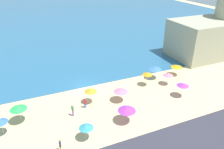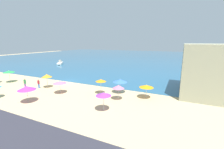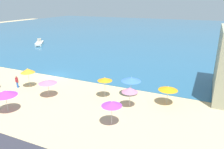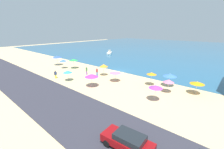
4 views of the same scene
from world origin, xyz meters
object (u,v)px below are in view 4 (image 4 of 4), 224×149
Objects in this scene: beach_umbrella_4 at (63,61)px; parked_car_1 at (128,141)px; bather_0 at (97,71)px; beach_umbrella_6 at (170,75)px; beach_umbrella_9 at (156,87)px; beach_umbrella_8 at (57,57)px; bather_1 at (56,74)px; beach_umbrella_0 at (169,81)px; beach_umbrella_2 at (68,72)px; bather_2 at (87,70)px; skiff_nearshore at (109,53)px; beach_umbrella_1 at (197,83)px; beach_umbrella_10 at (73,60)px; beach_umbrella_11 at (152,74)px; beach_umbrella_5 at (115,72)px; beach_umbrella_7 at (92,75)px; beach_umbrella_3 at (104,66)px.

parked_car_1 is (28.17, -11.54, -1.20)m from beach_umbrella_4.
beach_umbrella_6 is at bearing 15.05° from bather_0.
beach_umbrella_9 is (0.60, -6.89, 0.06)m from beach_umbrella_6.
bather_1 is (10.36, -6.38, -1.45)m from beach_umbrella_8.
beach_umbrella_4 is at bearing -174.76° from beach_umbrella_0.
beach_umbrella_6 reaches higher than beach_umbrella_2.
skiff_nearshore is (-15.26, 24.62, -0.58)m from bather_2.
beach_umbrella_1 is at bearing 10.05° from bather_0.
beach_umbrella_11 is (20.53, 1.89, -0.05)m from beach_umbrella_10.
beach_umbrella_5 is 0.90× the size of beach_umbrella_9.
skiff_nearshore is (-36.12, 20.15, -1.40)m from beach_umbrella_1.
beach_umbrella_2 reaches higher than bather_1.
bather_1 is (3.83, -7.21, -1.36)m from beach_umbrella_10.
bather_2 is (-17.05, 1.88, -1.10)m from beach_umbrella_9.
beach_umbrella_1 is at bearing 8.98° from beach_umbrella_4.
beach_umbrella_7 is 1.32× the size of bather_2.
beach_umbrella_11 is 0.55× the size of parked_car_1.
parked_car_1 is at bearing -36.89° from bather_0.
bather_1 is at bearing -116.38° from bather_2.
beach_umbrella_2 is 16.92m from beach_umbrella_9.
beach_umbrella_10 reaches higher than beach_umbrella_9.
beach_umbrella_11 reaches higher than beach_umbrella_1.
beach_umbrella_0 is 1.05× the size of beach_umbrella_2.
beach_umbrella_8 is 34.86m from parked_car_1.
beach_umbrella_2 is 33.55m from skiff_nearshore.
beach_umbrella_7 is at bearing -64.12° from beach_umbrella_3.
beach_umbrella_9 reaches higher than beach_umbrella_2.
beach_umbrella_10 is (-12.95, 5.46, 0.21)m from beach_umbrella_7.
parked_car_1 is (32.56, -12.36, -1.51)m from beach_umbrella_8.
beach_umbrella_2 is at bearing -169.36° from beach_umbrella_9.
beach_umbrella_4 is 0.98× the size of beach_umbrella_7.
beach_umbrella_8 is at bearing 169.45° from beach_umbrella_4.
bather_2 is (-13.82, -3.31, -1.21)m from beach_umbrella_11.
beach_umbrella_3 is 1.04× the size of beach_umbrella_11.
beach_umbrella_8 is at bearing 166.63° from beach_umbrella_7.
beach_umbrella_9 is 10.22m from parked_car_1.
beach_umbrella_3 is at bearing -167.28° from beach_umbrella_6.
beach_umbrella_7 is at bearing -51.44° from bather_0.
skiff_nearshore is (-31.71, 19.62, -1.62)m from beach_umbrella_6.
beach_umbrella_9 is (10.80, 2.15, 0.06)m from beach_umbrella_7.
beach_umbrella_10 reaches higher than beach_umbrella_6.
beach_umbrella_3 is 10.59m from beach_umbrella_11.
beach_umbrella_4 is 25.83m from beach_umbrella_6.
beach_umbrella_8 is 1.62× the size of bather_1.
parked_car_1 is at bearing -19.67° from beach_umbrella_2.
beach_umbrella_0 reaches higher than bather_1.
beach_umbrella_9 is 41.82m from skiff_nearshore.
beach_umbrella_0 is at bearing 8.48° from beach_umbrella_5.
skiff_nearshore is (-32.56, 22.44, -1.50)m from beach_umbrella_0.
beach_umbrella_3 is 1.42× the size of bather_2.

